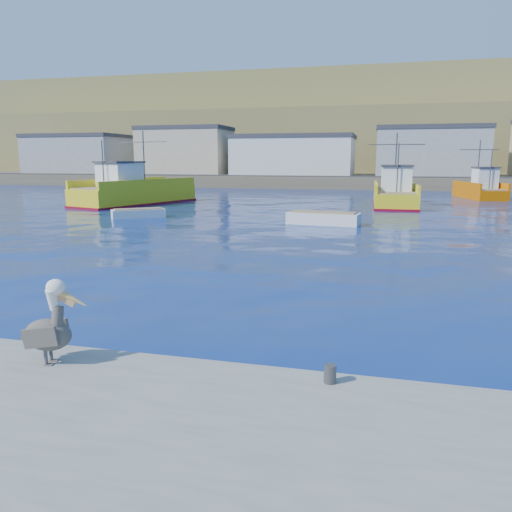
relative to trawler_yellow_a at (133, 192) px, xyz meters
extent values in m
plane|color=navy|center=(18.31, -30.41, -1.10)|extent=(260.00, 260.00, 0.00)
cylinder|color=#4C4C4C|center=(21.31, -33.81, -0.45)|extent=(0.20, 0.20, 0.30)
cube|color=brown|center=(18.31, 41.59, -0.30)|extent=(160.00, 30.00, 1.60)
cube|color=olive|center=(18.31, 67.59, 4.90)|extent=(180.00, 40.00, 14.00)
cube|color=olive|center=(18.31, 87.59, 9.90)|extent=(200.00, 40.00, 24.00)
cube|color=#2D2D2D|center=(18.31, 30.59, 0.55)|extent=(150.00, 5.00, 0.10)
cube|color=gray|center=(-29.69, 36.59, 3.50)|extent=(16.00, 10.00, 6.00)
cube|color=#333338|center=(-29.69, 36.59, 6.80)|extent=(16.32, 10.20, 0.60)
cube|color=tan|center=(-9.69, 36.59, 4.00)|extent=(14.00, 9.00, 7.00)
cube|color=#333338|center=(-9.69, 36.59, 7.80)|extent=(14.28, 9.18, 0.60)
cube|color=silver|center=(8.31, 36.59, 3.25)|extent=(18.00, 11.00, 5.50)
cube|color=#333338|center=(8.31, 36.59, 6.30)|extent=(18.36, 11.22, 0.60)
cube|color=gray|center=(28.31, 36.59, 3.75)|extent=(15.00, 10.00, 6.50)
cube|color=#333338|center=(28.31, 36.59, 7.30)|extent=(15.30, 10.20, 0.60)
cube|color=yellow|center=(0.09, 0.28, -0.31)|extent=(7.54, 12.76, 1.57)
cube|color=yellow|center=(1.89, -0.30, 0.83)|extent=(3.85, 11.37, 0.70)
cube|color=yellow|center=(-1.72, 0.86, 0.83)|extent=(3.85, 11.37, 0.70)
cube|color=maroon|center=(0.09, 0.28, -1.05)|extent=(7.69, 13.01, 0.25)
cube|color=#8C7251|center=(0.09, 0.28, 0.53)|extent=(7.08, 12.20, 0.10)
cube|color=white|center=(-0.47, -1.45, 1.58)|extent=(3.61, 3.74, 2.00)
cube|color=#333338|center=(-0.47, -1.45, 2.68)|extent=(3.92, 4.15, 0.15)
cylinder|color=#4C4C4C|center=(0.46, 1.43, 2.98)|extent=(0.15, 0.15, 5.00)
cylinder|color=#4C4C4C|center=(-1.02, -3.18, 2.48)|extent=(0.13, 0.13, 4.00)
cylinder|color=#4C4C4C|center=(0.46, 1.43, 4.48)|extent=(5.40, 1.80, 0.08)
cube|color=yellow|center=(22.97, 4.14, -0.45)|extent=(3.70, 10.03, 1.29)
cube|color=yellow|center=(24.58, 4.18, 0.55)|extent=(0.47, 9.74, 0.70)
cube|color=yellow|center=(21.36, 4.10, 0.55)|extent=(0.47, 9.74, 0.70)
cube|color=maroon|center=(22.97, 4.14, -1.05)|extent=(3.77, 10.23, 0.25)
cube|color=#8C7251|center=(22.97, 4.14, 0.25)|extent=(3.41, 9.62, 0.10)
cube|color=white|center=(23.01, 2.65, 1.30)|extent=(2.47, 2.55, 2.00)
cube|color=#333338|center=(23.01, 2.65, 2.40)|extent=(2.65, 2.85, 0.15)
cylinder|color=#4C4C4C|center=(22.94, 5.13, 2.70)|extent=(0.12, 0.12, 5.00)
cylinder|color=#4C4C4C|center=(23.05, 1.16, 2.20)|extent=(0.10, 0.10, 4.00)
cylinder|color=#4C4C4C|center=(22.94, 5.13, 4.20)|extent=(4.81, 0.21, 0.08)
cube|color=#C25A01|center=(31.69, 14.97, -0.60)|extent=(4.44, 8.11, 1.00)
cube|color=#C25A01|center=(33.01, 15.26, 0.25)|extent=(1.76, 7.39, 0.70)
cube|color=#C25A01|center=(30.37, 14.69, 0.25)|extent=(1.76, 7.39, 0.70)
cube|color=#8C7251|center=(31.69, 14.97, -0.05)|extent=(4.15, 7.76, 0.10)
cube|color=white|center=(31.93, 13.85, 1.00)|extent=(2.38, 2.30, 2.00)
cube|color=#333338|center=(31.93, 13.85, 2.10)|extent=(2.56, 2.56, 0.15)
cylinder|color=#4C4C4C|center=(31.53, 15.72, 2.40)|extent=(0.14, 0.14, 5.00)
cylinder|color=#4C4C4C|center=(32.18, 12.72, 1.90)|extent=(0.12, 0.12, 4.00)
cylinder|color=#4C4C4C|center=(31.53, 15.72, 3.90)|extent=(3.96, 0.93, 0.08)
cube|color=silver|center=(5.47, -9.70, -0.87)|extent=(3.66, 3.15, 0.72)
cube|color=#8C7251|center=(5.47, -9.70, -0.48)|extent=(3.21, 2.72, 0.07)
cube|color=silver|center=(18.43, -10.13, -0.82)|extent=(4.64, 2.13, 0.90)
cube|color=#8C7251|center=(18.43, -10.13, -0.34)|extent=(4.15, 1.74, 0.09)
cylinder|color=#595451|center=(16.43, -34.33, -0.45)|extent=(0.08, 0.08, 0.29)
cube|color=#595451|center=(16.48, -34.32, -0.59)|extent=(0.16, 0.14, 0.02)
cylinder|color=#595451|center=(16.40, -34.15, -0.45)|extent=(0.08, 0.08, 0.29)
cube|color=#595451|center=(16.45, -34.14, -0.59)|extent=(0.16, 0.14, 0.02)
ellipsoid|color=#38332D|center=(16.44, -34.23, -0.08)|extent=(0.90, 0.63, 0.57)
cube|color=#38332D|center=(16.45, -34.46, -0.05)|extent=(0.64, 0.17, 0.42)
cube|color=#38332D|center=(16.38, -34.02, -0.05)|extent=(0.64, 0.17, 0.42)
cube|color=#38332D|center=(16.08, -34.30, -0.14)|extent=(0.24, 0.19, 0.12)
cylinder|color=#38332D|center=(16.64, -34.20, 0.24)|extent=(0.24, 0.33, 0.45)
cylinder|color=white|center=(16.58, -34.21, 0.57)|extent=(0.23, 0.32, 0.43)
ellipsoid|color=white|center=(16.65, -34.20, 0.78)|extent=(0.38, 0.31, 0.29)
cone|color=gold|center=(16.91, -34.15, 0.60)|extent=(0.59, 0.24, 0.40)
cube|color=tan|center=(16.80, -34.17, 0.56)|extent=(0.35, 0.11, 0.25)
camera|label=1|loc=(22.00, -41.36, 2.94)|focal=35.00mm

